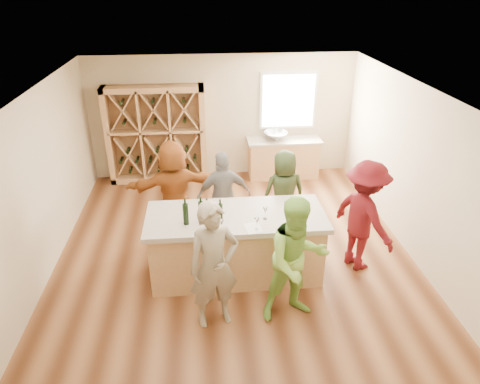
{
  "coord_description": "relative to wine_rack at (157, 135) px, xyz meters",
  "views": [
    {
      "loc": [
        -0.47,
        -5.98,
        4.33
      ],
      "look_at": [
        0.1,
        0.2,
        1.15
      ],
      "focal_mm": 32.0,
      "sensor_mm": 36.0,
      "label": 1
    }
  ],
  "objects": [
    {
      "name": "floor",
      "position": [
        1.5,
        -3.27,
        -1.15
      ],
      "size": [
        6.0,
        7.0,
        0.1
      ],
      "primitive_type": "cube",
      "color": "brown",
      "rests_on": "ground"
    },
    {
      "name": "ceiling",
      "position": [
        1.5,
        -3.27,
        1.75
      ],
      "size": [
        6.0,
        7.0,
        0.1
      ],
      "primitive_type": "cube",
      "color": "white",
      "rests_on": "ground"
    },
    {
      "name": "wall_back",
      "position": [
        1.5,
        0.28,
        0.3
      ],
      "size": [
        6.0,
        0.1,
        2.8
      ],
      "primitive_type": "cube",
      "color": "beige",
      "rests_on": "ground"
    },
    {
      "name": "wall_front",
      "position": [
        1.5,
        -6.82,
        0.3
      ],
      "size": [
        6.0,
        0.1,
        2.8
      ],
      "primitive_type": "cube",
      "color": "beige",
      "rests_on": "ground"
    },
    {
      "name": "wall_left",
      "position": [
        -1.55,
        -3.27,
        0.3
      ],
      "size": [
        0.1,
        7.0,
        2.8
      ],
      "primitive_type": "cube",
      "color": "beige",
      "rests_on": "ground"
    },
    {
      "name": "wall_right",
      "position": [
        4.55,
        -3.27,
        0.3
      ],
      "size": [
        0.1,
        7.0,
        2.8
      ],
      "primitive_type": "cube",
      "color": "beige",
      "rests_on": "ground"
    },
    {
      "name": "window_frame",
      "position": [
        3.0,
        0.2,
        0.65
      ],
      "size": [
        1.3,
        0.06,
        1.3
      ],
      "primitive_type": "cube",
      "color": "white",
      "rests_on": "wall_back"
    },
    {
      "name": "window_pane",
      "position": [
        3.0,
        0.17,
        0.65
      ],
      "size": [
        1.18,
        0.01,
        1.18
      ],
      "primitive_type": "cube",
      "color": "white",
      "rests_on": "wall_back"
    },
    {
      "name": "wine_rack",
      "position": [
        0.0,
        0.0,
        0.0
      ],
      "size": [
        2.2,
        0.45,
        2.2
      ],
      "primitive_type": "cube",
      "color": "tan",
      "rests_on": "floor"
    },
    {
      "name": "back_counter_base",
      "position": [
        2.9,
        -0.07,
        -0.67
      ],
      "size": [
        1.6,
        0.58,
        0.86
      ],
      "primitive_type": "cube",
      "color": "tan",
      "rests_on": "floor"
    },
    {
      "name": "back_counter_top",
      "position": [
        2.9,
        -0.07,
        -0.21
      ],
      "size": [
        1.7,
        0.62,
        0.06
      ],
      "primitive_type": "cube",
      "color": "#AEA18E",
      "rests_on": "back_counter_base"
    },
    {
      "name": "sink",
      "position": [
        2.7,
        -0.07,
        -0.09
      ],
      "size": [
        0.54,
        0.54,
        0.19
      ],
      "primitive_type": "imported",
      "color": "silver",
      "rests_on": "back_counter_top"
    },
    {
      "name": "faucet",
      "position": [
        2.7,
        0.11,
        -0.03
      ],
      "size": [
        0.02,
        0.02,
        0.3
      ],
      "primitive_type": "cylinder",
      "color": "silver",
      "rests_on": "back_counter_top"
    },
    {
      "name": "tasting_counter_base",
      "position": [
        1.48,
        -3.68,
        -0.6
      ],
      "size": [
        2.6,
        1.0,
        1.0
      ],
      "primitive_type": "cube",
      "color": "tan",
      "rests_on": "floor"
    },
    {
      "name": "tasting_counter_top",
      "position": [
        1.48,
        -3.68,
        -0.06
      ],
      "size": [
        2.72,
        1.12,
        0.08
      ],
      "primitive_type": "cube",
      "color": "#AEA18E",
      "rests_on": "tasting_counter_base"
    },
    {
      "name": "wine_bottle_b",
      "position": [
        0.74,
        -3.88,
        0.14
      ],
      "size": [
        0.11,
        0.11,
        0.33
      ],
      "primitive_type": "cylinder",
      "rotation": [
        0.0,
        0.0,
        -0.4
      ],
      "color": "black",
      "rests_on": "tasting_counter_top"
    },
    {
      "name": "wine_bottle_c",
      "position": [
        0.96,
        -3.81,
        0.14
      ],
      "size": [
        0.1,
        0.1,
        0.32
      ],
      "primitive_type": "cylinder",
      "rotation": [
        0.0,
        0.0,
        0.25
      ],
      "color": "black",
      "rests_on": "tasting_counter_top"
    },
    {
      "name": "wine_bottle_d",
      "position": [
        1.05,
        -3.89,
        0.14
      ],
      "size": [
        0.09,
        0.09,
        0.32
      ],
      "primitive_type": "cylinder",
      "rotation": [
        0.0,
        0.0,
        -0.1
      ],
      "color": "black",
      "rests_on": "tasting_counter_top"
    },
    {
      "name": "wine_bottle_e",
      "position": [
        1.24,
        -3.85,
        0.12
      ],
      "size": [
        0.09,
        0.09,
        0.29
      ],
      "primitive_type": "cylinder",
      "rotation": [
        0.0,
        0.0,
        -0.37
      ],
      "color": "black",
      "rests_on": "tasting_counter_top"
    },
    {
      "name": "wine_glass_a",
      "position": [
        1.24,
        -4.13,
        0.07
      ],
      "size": [
        0.09,
        0.09,
        0.19
      ],
      "primitive_type": "cone",
      "rotation": [
        0.0,
        0.0,
        -0.25
      ],
      "color": "white",
      "rests_on": "tasting_counter_top"
    },
    {
      "name": "wine_glass_b",
      "position": [
        1.74,
        -4.13,
        0.08
      ],
      "size": [
        0.1,
        0.1,
        0.2
      ],
      "primitive_type": "cone",
      "rotation": [
        0.0,
        0.0,
        -0.37
      ],
      "color": "white",
      "rests_on": "tasting_counter_top"
    },
    {
      "name": "wine_glass_c",
      "position": [
        2.2,
        -4.11,
        0.07
      ],
      "size": [
        0.08,
        0.08,
        0.17
      ],
      "primitive_type": "cone",
      "rotation": [
        0.0,
        0.0,
        -0.21
      ],
      "color": "white",
      "rests_on": "tasting_counter_top"
    },
    {
      "name": "wine_glass_d",
      "position": [
        1.9,
        -3.84,
        0.08
      ],
      "size": [
        0.09,
        0.09,
        0.19
      ],
      "primitive_type": "cone",
      "rotation": [
        0.0,
        0.0,
        0.3
      ],
      "color": "white",
      "rests_on": "tasting_counter_top"
    },
    {
      "name": "wine_glass_e",
      "position": [
        2.42,
        -3.94,
        0.07
      ],
      "size": [
        0.08,
        0.08,
        0.18
      ],
      "primitive_type": "cone",
      "rotation": [
        0.0,
        0.0,
        -0.1
      ],
      "color": "white",
      "rests_on": "tasting_counter_top"
    },
    {
      "name": "tasting_menu_a",
      "position": [
        1.08,
        -4.04,
        -0.02
      ],
      "size": [
        0.3,
        0.34,
        0.0
      ],
      "primitive_type": "cube",
      "rotation": [
        0.0,
        0.0,
        -0.39
      ],
      "color": "white",
      "rests_on": "tasting_counter_top"
    },
    {
      "name": "tasting_menu_b",
      "position": [
        1.7,
        -4.08,
        -0.02
      ],
      "size": [
        0.26,
        0.33,
        0.0
      ],
      "primitive_type": "cube",
      "rotation": [
        0.0,
        0.0,
        0.15
      ],
      "color": "white",
      "rests_on": "tasting_counter_top"
    },
    {
      "name": "tasting_menu_c",
      "position": [
        2.38,
        -4.02,
        -0.02
      ],
      "size": [
        0.25,
        0.32,
        0.0
      ],
      "primitive_type": "cube",
      "rotation": [
        0.0,
        0.0,
        -0.08
      ],
      "color": "white",
      "rests_on": "tasting_counter_top"
    },
    {
      "name": "person_near_left",
      "position": [
        1.11,
        -4.72,
        -0.18
      ],
      "size": [
        0.78,
        0.65,
        1.85
      ],
      "primitive_type": "imported",
      "rotation": [
        0.0,
        0.0,
        0.26
      ],
      "color": "gray",
      "rests_on": "floor"
    },
    {
      "name": "person_near_right",
      "position": [
        2.21,
        -4.7,
        -0.17
      ],
      "size": [
        0.98,
        0.67,
        1.85
      ],
      "primitive_type": "imported",
      "rotation": [
        0.0,
        0.0,
        0.2
      ],
      "color": "#8CC64C",
      "rests_on": "floor"
    },
    {
      "name": "person_server",
      "position": [
        3.5,
        -3.65,
        -0.17
      ],
      "size": [
        1.0,
        1.32,
        1.85
      ],
      "primitive_type": "imported",
      "rotation": [
        0.0,
        0.0,
        2.0
      ],
      "color": "#590F14",
      "rests_on": "floor"
    },
    {
      "name": "person_far_mid",
      "position": [
        1.36,
        -2.57,
        -0.28
      ],
      "size": [
        1.02,
        0.61,
        1.65
      ],
      "primitive_type": "imported",
      "rotation": [
        0.0,
        0.0,
        3.27
      ],
      "color": "slate",
      "rests_on": "floor"
    },
    {
      "name": "person_far_right",
      "position": [
        2.44,
        -2.51,
        -0.3
      ],
      "size": [
        0.84,
        0.6,
        1.61
      ],
      "primitive_type": "imported",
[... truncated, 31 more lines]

